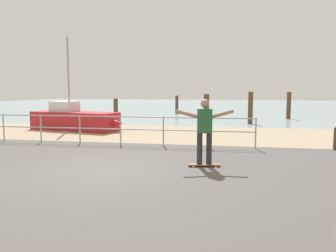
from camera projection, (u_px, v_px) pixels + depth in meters
The scene contains 13 objects.
ground_plane at pixel (89, 181), 7.10m from camera, with size 24.00×10.00×0.04m, color #514C49.
beach_strip at pixel (163, 134), 14.92m from camera, with size 24.00×6.00×0.04m, color tan.
sea_surface at pixel (206, 106), 42.29m from camera, with size 72.00×50.00×0.04m, color #849EA3.
railing_fence at pixel (100, 125), 11.81m from camera, with size 10.89×0.05×1.05m.
sailboat at pixel (77, 120), 16.02m from camera, with size 5.07×2.39×4.49m.
skateboard at pixel (204, 165), 8.38m from camera, with size 0.82×0.35×0.08m.
skateboarder at pixel (205, 128), 8.28m from camera, with size 1.44×0.36×1.65m.
bollard_short at pixel (336, 139), 10.68m from camera, with size 0.18×0.18×0.74m, color #513826.
groyne_post_0 at pixel (116, 110), 20.96m from camera, with size 0.28×0.28×1.42m, color #513826.
groyne_post_1 at pixel (177, 105), 27.64m from camera, with size 0.26×0.26×1.51m, color #513826.
groyne_post_2 at pixel (206, 106), 22.94m from camera, with size 0.38×0.38×1.68m, color #513826.
groyne_post_3 at pixel (250, 108), 18.98m from camera, with size 0.27×0.27×1.86m, color #513826.
groyne_post_4 at pixel (289, 106), 22.33m from camera, with size 0.28×0.28×1.84m, color #513826.
Camera 1 is at (2.93, -7.50, 1.95)m, focal length 35.32 mm.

